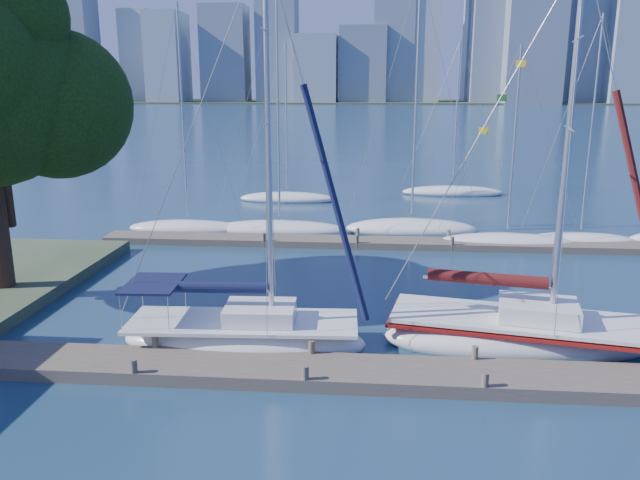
{
  "coord_description": "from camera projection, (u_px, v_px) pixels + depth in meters",
  "views": [
    {
      "loc": [
        1.8,
        -16.99,
        8.5
      ],
      "look_at": [
        -0.0,
        4.0,
        3.26
      ],
      "focal_mm": 35.0,
      "sensor_mm": 36.0,
      "label": 1
    }
  ],
  "objects": [
    {
      "name": "ground",
      "position": [
        309.0,
        378.0,
        18.63
      ],
      "size": [
        700.0,
        700.0,
        0.0
      ],
      "primitive_type": "plane",
      "color": "#172D4C",
      "rests_on": "ground"
    },
    {
      "name": "near_dock",
      "position": [
        309.0,
        372.0,
        18.58
      ],
      "size": [
        26.0,
        2.0,
        0.4
      ],
      "primitive_type": "cube",
      "color": "#50463B",
      "rests_on": "ground"
    },
    {
      "name": "far_dock",
      "position": [
        376.0,
        243.0,
        33.89
      ],
      "size": [
        30.0,
        1.8,
        0.36
      ],
      "primitive_type": "cube",
      "color": "#50463B",
      "rests_on": "ground"
    },
    {
      "name": "far_shore",
      "position": [
        371.0,
        102.0,
        328.01
      ],
      "size": [
        800.0,
        100.0,
        1.5
      ],
      "primitive_type": "cube",
      "color": "#38472D",
      "rests_on": "ground"
    },
    {
      "name": "sailboat_navy",
      "position": [
        243.0,
        318.0,
        20.55
      ],
      "size": [
        8.25,
        3.03,
        13.18
      ],
      "rotation": [
        0.0,
        0.0,
        0.05
      ],
      "color": "silver",
      "rests_on": "ground"
    },
    {
      "name": "sailboat_maroon",
      "position": [
        518.0,
        319.0,
        20.65
      ],
      "size": [
        9.24,
        4.47,
        12.91
      ],
      "rotation": [
        0.0,
        0.0,
        -0.18
      ],
      "color": "silver",
      "rests_on": "ground"
    },
    {
      "name": "bg_boat_0",
      "position": [
        188.0,
        227.0,
        37.21
      ],
      "size": [
        7.53,
        3.98,
        13.29
      ],
      "rotation": [
        0.0,
        0.0,
        -0.29
      ],
      "color": "silver",
      "rests_on": "ground"
    },
    {
      "name": "bg_boat_1",
      "position": [
        280.0,
        229.0,
        36.77
      ],
      "size": [
        8.51,
        4.25,
        13.99
      ],
      "rotation": [
        0.0,
        0.0,
        -0.26
      ],
      "color": "silver",
      "rests_on": "ground"
    },
    {
      "name": "bg_boat_2",
      "position": [
        411.0,
        228.0,
        36.87
      ],
      "size": [
        8.14,
        4.7,
        14.95
      ],
      "rotation": [
        0.0,
        0.0,
        -0.3
      ],
      "color": "silver",
      "rests_on": "ground"
    },
    {
      "name": "bg_boat_3",
      "position": [
        507.0,
        242.0,
        33.84
      ],
      "size": [
        7.45,
        2.37,
        10.83
      ],
      "rotation": [
        0.0,
        0.0,
        -0.04
      ],
      "color": "silver",
      "rests_on": "ground"
    },
    {
      "name": "bg_boat_4",
      "position": [
        580.0,
        240.0,
        34.21
      ],
      "size": [
        6.45,
        3.14,
        12.35
      ],
      "rotation": [
        0.0,
        0.0,
        -0.21
      ],
      "color": "silver",
      "rests_on": "ground"
    },
    {
      "name": "bg_boat_6",
      "position": [
        287.0,
        198.0,
        46.97
      ],
      "size": [
        7.34,
        2.58,
        11.75
      ],
      "rotation": [
        0.0,
        0.0,
        -0.08
      ],
      "color": "silver",
      "rests_on": "ground"
    },
    {
      "name": "bg_boat_7",
      "position": [
        453.0,
        192.0,
        49.73
      ],
      "size": [
        8.2,
        3.29,
        12.08
      ],
      "rotation": [
        0.0,
        0.0,
        -0.15
      ],
      "color": "silver",
      "rests_on": "ground"
    },
    {
      "name": "skyline",
      "position": [
        422.0,
        27.0,
        289.18
      ],
      "size": [
        503.8,
        51.31,
        112.77
      ],
      "color": "#8398A9",
      "rests_on": "ground"
    }
  ]
}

